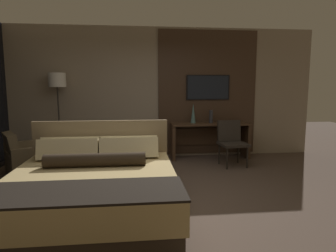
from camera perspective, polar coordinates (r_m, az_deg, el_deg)
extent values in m
plane|color=#4C3D33|center=(4.26, -0.87, -13.88)|extent=(16.00, 16.00, 0.00)
cube|color=gray|center=(6.55, -3.11, 6.28)|extent=(7.20, 0.06, 2.80)
cube|color=#3D2B1E|center=(6.69, 7.52, 6.26)|extent=(2.17, 0.03, 2.70)
cube|color=#33281E|center=(3.82, -13.96, -15.00)|extent=(1.89, 1.97, 0.22)
cube|color=tan|center=(3.72, -14.10, -11.11)|extent=(1.95, 2.03, 0.33)
cube|color=black|center=(3.05, -15.89, -11.99)|extent=(1.97, 0.71, 0.02)
cube|color=#7F6B4C|center=(4.69, -12.46, -5.33)|extent=(1.99, 0.08, 1.05)
cube|color=beige|center=(4.59, -17.91, -3.73)|extent=(0.82, 0.23, 0.31)
cube|color=beige|center=(4.50, -7.39, -3.65)|extent=(0.82, 0.23, 0.31)
cube|color=beige|center=(4.39, -18.45, -4.28)|extent=(0.82, 0.25, 0.32)
cube|color=beige|center=(4.29, -7.43, -4.20)|extent=(0.82, 0.25, 0.32)
cylinder|color=#2D2319|center=(3.93, -13.66, -6.31)|extent=(1.27, 0.17, 0.17)
cube|color=#422D1E|center=(6.48, 8.00, 0.42)|extent=(1.67, 0.50, 0.03)
cube|color=#422D1E|center=(6.39, 0.90, -3.09)|extent=(0.06, 0.45, 0.73)
cube|color=#422D1E|center=(6.78, 14.56, -2.70)|extent=(0.06, 0.45, 0.73)
cube|color=#422D1E|center=(6.75, 7.47, -1.94)|extent=(1.55, 0.02, 0.37)
cube|color=black|center=(6.66, 7.61, 7.30)|extent=(0.96, 0.04, 0.54)
cube|color=black|center=(6.64, 7.65, 7.30)|extent=(0.90, 0.01, 0.50)
cube|color=#28231E|center=(5.96, 12.32, -3.41)|extent=(0.56, 0.54, 0.05)
cube|color=#28231E|center=(6.11, 11.54, -0.88)|extent=(0.48, 0.15, 0.42)
cylinder|color=black|center=(5.75, 11.20, -6.12)|extent=(0.04, 0.04, 0.41)
cylinder|color=black|center=(5.93, 14.86, -5.82)|extent=(0.04, 0.04, 0.41)
cylinder|color=black|center=(6.10, 9.73, -5.28)|extent=(0.04, 0.04, 0.41)
cylinder|color=black|center=(6.27, 13.22, -5.03)|extent=(0.04, 0.04, 0.41)
cube|color=brown|center=(5.93, -24.37, -6.31)|extent=(0.99, 0.93, 0.40)
cube|color=brown|center=(5.80, -27.70, -2.98)|extent=(0.48, 0.64, 0.38)
cube|color=brown|center=(5.57, -23.64, -6.42)|extent=(0.73, 0.47, 0.54)
cube|color=brown|center=(6.26, -25.09, -4.97)|extent=(0.73, 0.47, 0.54)
cylinder|color=#282623|center=(6.63, -19.69, -6.26)|extent=(0.28, 0.28, 0.03)
cylinder|color=#332D28|center=(6.49, -20.00, 0.38)|extent=(0.03, 0.03, 1.58)
cylinder|color=silver|center=(6.44, -20.38, 8.24)|extent=(0.34, 0.34, 0.28)
cone|color=#4C706B|center=(6.44, 4.82, 2.47)|extent=(0.11, 0.11, 0.42)
cylinder|color=#333338|center=(6.47, 8.20, 1.78)|extent=(0.08, 0.08, 0.27)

